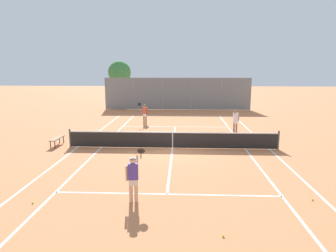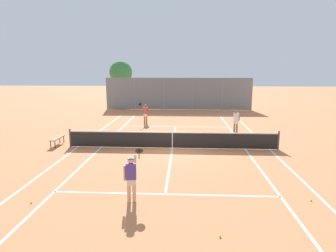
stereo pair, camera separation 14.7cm
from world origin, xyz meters
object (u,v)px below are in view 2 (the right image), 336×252
tennis_net (172,139)px  loose_tennis_ball_1 (203,121)px  loose_tennis_ball_2 (220,236)px  tree_behind_left (122,73)px  player_near_side (131,176)px  player_far_left (145,113)px  loose_tennis_ball_0 (31,202)px  player_far_right (236,120)px  courtside_bench (57,138)px  loose_tennis_ball_4 (144,129)px  loose_tennis_ball_3 (311,200)px

tennis_net → loose_tennis_ball_1: tennis_net is taller
loose_tennis_ball_2 → tree_behind_left: tree_behind_left is taller
player_near_side → player_far_left: size_ratio=1.00×
tree_behind_left → loose_tennis_ball_0: bearing=-84.8°
tennis_net → loose_tennis_ball_1: bearing=75.8°
tennis_net → tree_behind_left: 21.35m
loose_tennis_ball_2 → player_far_right: bearing=79.0°
player_near_side → courtside_bench: 9.35m
player_near_side → loose_tennis_ball_0: size_ratio=26.88×
loose_tennis_ball_4 → loose_tennis_ball_0: bearing=-99.5°
player_far_left → loose_tennis_ball_4: player_far_left is taller
courtside_bench → tennis_net: bearing=-2.4°
player_far_right → loose_tennis_ball_4: 6.83m
player_near_side → player_far_right: size_ratio=1.11×
loose_tennis_ball_2 → tree_behind_left: bearing=106.6°
loose_tennis_ball_2 → tennis_net: bearing=100.3°
player_far_right → loose_tennis_ball_3: 11.38m
player_far_right → loose_tennis_ball_1: player_far_right is taller
player_far_left → tree_behind_left: tree_behind_left is taller
player_far_left → courtside_bench: 8.48m
player_near_side → player_far_left: same height
loose_tennis_ball_2 → loose_tennis_ball_3: bearing=35.8°
player_near_side → loose_tennis_ball_3: size_ratio=26.88×
loose_tennis_ball_1 → loose_tennis_ball_4: size_ratio=1.00×
loose_tennis_ball_0 → courtside_bench: bearing=107.0°
player_far_left → tennis_net: bearing=-71.5°
player_far_left → tree_behind_left: bearing=109.9°
tree_behind_left → player_far_left: bearing=-70.1°
loose_tennis_ball_3 → tree_behind_left: bearing=114.4°
player_far_right → courtside_bench: (-11.21, -4.35, -0.50)m
player_near_side → loose_tennis_ball_1: (3.38, 16.04, -0.89)m
courtside_bench → tree_behind_left: bearing=90.4°
tennis_net → player_near_side: (-1.11, -7.07, 0.42)m
player_near_side → loose_tennis_ball_3: (6.17, 0.38, -0.89)m
tree_behind_left → player_near_side: bearing=-77.7°
player_far_right → loose_tennis_ball_0: size_ratio=24.24×
loose_tennis_ball_4 → courtside_bench: bearing=-131.6°
player_near_side → loose_tennis_ball_4: (-1.28, 12.40, -0.89)m
loose_tennis_ball_3 → player_far_right: bearing=93.6°
tennis_net → loose_tennis_ball_1: 9.26m
loose_tennis_ball_1 → tennis_net: bearing=-104.2°
tree_behind_left → loose_tennis_ball_4: bearing=-72.4°
tennis_net → player_far_left: (-2.52, 7.56, 0.42)m
player_far_left → loose_tennis_ball_4: 2.41m
player_far_left → courtside_bench: size_ratio=1.18×
tennis_net → loose_tennis_ball_0: (-4.50, -7.38, -0.48)m
tennis_net → tree_behind_left: bearing=109.4°
loose_tennis_ball_1 → loose_tennis_ball_4: 5.91m
loose_tennis_ball_4 → tree_behind_left: bearing=107.6°
tennis_net → loose_tennis_ball_0: 8.66m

